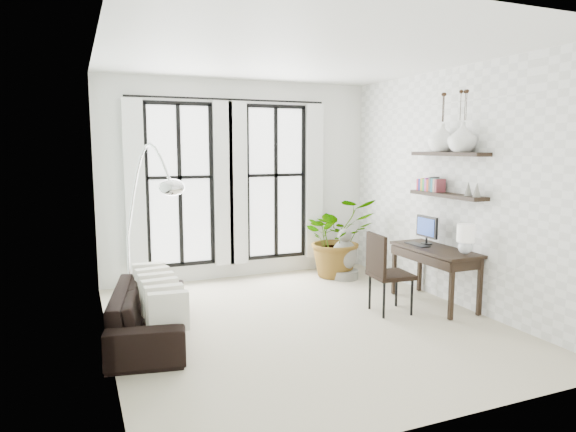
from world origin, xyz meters
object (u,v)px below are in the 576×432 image
arc_lamp (147,184)px  buddha (344,258)px  sofa (150,312)px  desk (437,253)px  desk_chair (384,268)px  plant (338,237)px

arc_lamp → buddha: bearing=14.9°
sofa → buddha: bearing=-55.5°
sofa → buddha: buddha is taller
desk → desk_chair: 0.84m
plant → desk: size_ratio=0.99×
sofa → desk: (3.75, -0.30, 0.44)m
sofa → desk_chair: (2.92, -0.29, 0.31)m
plant → desk_chair: (-0.35, -1.94, -0.07)m
desk → arc_lamp: size_ratio=0.61×
arc_lamp → plant: bearing=18.1°
desk_chair → buddha: (0.38, 1.75, -0.25)m
sofa → arc_lamp: arc_lamp is taller
plant → arc_lamp: 3.50m
sofa → plant: size_ratio=1.50×
desk_chair → buddha: 1.81m
plant → buddha: (0.03, -0.19, -0.31)m
desk_chair → arc_lamp: bearing=167.7°
desk → desk_chair: size_ratio=1.27×
arc_lamp → buddha: 3.58m
plant → arc_lamp: arc_lamp is taller
desk → plant: bearing=103.6°
desk_chair → arc_lamp: size_ratio=0.48×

